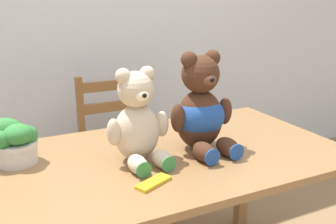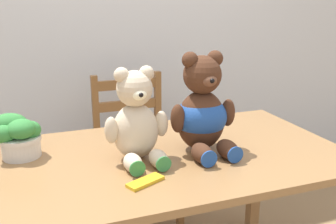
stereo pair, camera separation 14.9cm
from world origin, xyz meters
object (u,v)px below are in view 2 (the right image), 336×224
Objects in this scene: teddy_bear_left at (136,121)px; chocolate_bar at (145,182)px; wooden_chair_behind at (135,149)px; potted_plant at (18,135)px; teddy_bear_right at (202,112)px.

chocolate_bar is at bearing 79.39° from teddy_bear_left.
teddy_bear_left reaches higher than wooden_chair_behind.
chocolate_bar is (0.41, -0.39, -0.09)m from potted_plant.
potted_plant is at bearing 43.68° from wooden_chair_behind.
potted_plant reaches higher than wooden_chair_behind.
teddy_bear_left is 0.48m from potted_plant.
chocolate_bar is at bearing 33.76° from teddy_bear_right.
teddy_bear_left is (-0.19, -0.78, 0.45)m from wooden_chair_behind.
wooden_chair_behind is 0.92m from teddy_bear_left.
chocolate_bar is (-0.03, -0.21, -0.15)m from teddy_bear_left.
teddy_bear_right is 3.03× the size of chocolate_bar.
teddy_bear_right is 0.74m from potted_plant.
teddy_bear_left is 0.26m from chocolate_bar.
teddy_bear_right is 0.41m from chocolate_bar.
teddy_bear_right is 2.17× the size of potted_plant.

